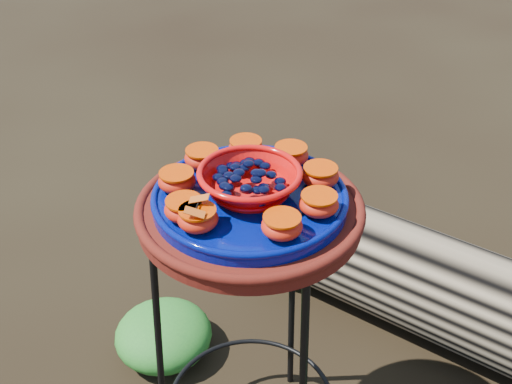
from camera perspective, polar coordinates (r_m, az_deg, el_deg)
The scene contains 18 objects.
plant_stand at distance 1.49m, azimuth -0.47°, elevation -13.42°, with size 0.44×0.44×0.70m, color black, non-canonical shape.
terracotta_saucer at distance 1.24m, azimuth -0.54°, elevation -1.82°, with size 0.43×0.43×0.04m, color #3E130C.
cobalt_plate at distance 1.23m, azimuth -0.55°, elevation -0.68°, with size 0.37×0.37×0.02m, color #030536.
red_bowl at distance 1.21m, azimuth -0.56°, elevation 0.83°, with size 0.19×0.19×0.05m, color red, non-canonical shape.
glass_gems at distance 1.18m, azimuth -0.57°, elevation 2.38°, with size 0.14×0.14×0.02m, color black, non-canonical shape.
orange_half_0 at distance 1.13m, azimuth -5.20°, elevation -2.39°, with size 0.07×0.07×0.04m, color #B31800.
orange_half_1 at distance 1.10m, azimuth 2.31°, elevation -3.04°, with size 0.07×0.07×0.04m, color #B31800.
orange_half_2 at distance 1.16m, azimuth 5.61°, elevation -1.08°, with size 0.07×0.07×0.04m, color #B31800.
orange_half_3 at distance 1.24m, azimuth 5.73°, elevation 1.42°, with size 0.07×0.07×0.04m, color #B31800.
orange_half_4 at distance 1.31m, azimuth 3.11°, elevation 3.29°, with size 0.07×0.07×0.04m, color #B31800.
orange_half_5 at distance 1.33m, azimuth -0.91°, elevation 3.88°, with size 0.07×0.07×0.04m, color #B31800.
orange_half_6 at distance 1.30m, azimuth -4.80°, elevation 3.02°, with size 0.07×0.07×0.04m, color #B31800.
orange_half_7 at distance 1.23m, azimuth -7.04°, elevation 0.97°, with size 0.07×0.07×0.04m, color #B31800.
orange_half_8 at distance 1.15m, azimuth -6.38°, elevation -1.53°, with size 0.07×0.07×0.04m, color #B31800.
butterfly at distance 1.11m, azimuth -5.27°, elevation -1.28°, with size 0.08×0.05×0.01m, color #C84F12, non-canonical shape.
driftwood_log at distance 1.96m, azimuth 21.16°, elevation -10.12°, with size 1.66×0.44×0.31m, color black, non-canonical shape.
foliage_left at distance 1.92m, azimuth -8.23°, elevation -12.33°, with size 0.28×0.28×0.14m, color #21631F.
foliage_back at distance 2.18m, azimuth 3.98°, elevation -5.32°, with size 0.28×0.28×0.14m, color #21631F.
Camera 1 is at (0.51, -0.88, 1.44)m, focal length 45.00 mm.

